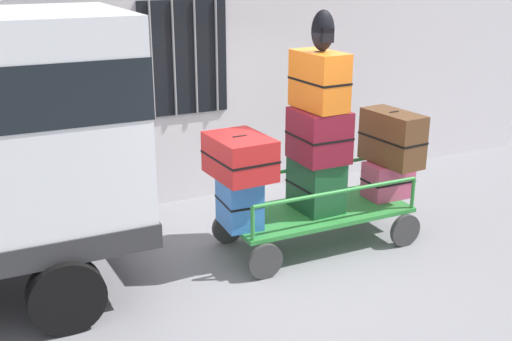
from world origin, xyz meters
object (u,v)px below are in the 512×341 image
object	(u,v)px
suitcase_left_middle	(240,156)
suitcase_midleft_bottom	(316,184)
suitcase_midleft_top	(319,80)
suitcase_center_bottom	(388,180)
backpack	(323,31)
suitcase_left_bottom	(239,201)
suitcase_center_middle	(392,138)
suitcase_midleft_middle	(319,135)
luggage_cart	(317,216)

from	to	relation	value
suitcase_left_middle	suitcase_midleft_bottom	distance (m)	1.12
suitcase_midleft_top	suitcase_midleft_bottom	bearing A→B (deg)	-90.00
suitcase_midleft_top	suitcase_center_bottom	xyz separation A→B (m)	(1.01, -0.05, -1.31)
suitcase_midleft_bottom	backpack	xyz separation A→B (m)	(0.01, -0.03, 1.76)
suitcase_left_bottom	suitcase_midleft_top	xyz separation A→B (m)	(1.01, 0.06, 1.24)
suitcase_center_bottom	suitcase_left_bottom	bearing A→B (deg)	-179.70
suitcase_center_bottom	suitcase_center_middle	world-z (taller)	suitcase_center_middle
backpack	suitcase_midleft_bottom	bearing A→B (deg)	110.21
suitcase_midleft_middle	suitcase_midleft_top	world-z (taller)	suitcase_midleft_top
suitcase_left_middle	suitcase_center_middle	distance (m)	2.01
suitcase_center_middle	backpack	size ratio (longest dim) A/B	1.92
luggage_cart	suitcase_center_middle	world-z (taller)	suitcase_center_middle
suitcase_midleft_top	backpack	world-z (taller)	backpack
suitcase_left_middle	suitcase_midleft_bottom	size ratio (longest dim) A/B	1.24
suitcase_left_middle	suitcase_midleft_middle	distance (m)	1.01
suitcase_left_middle	suitcase_midleft_top	size ratio (longest dim) A/B	1.11
suitcase_midleft_bottom	suitcase_center_middle	size ratio (longest dim) A/B	0.77
luggage_cart	suitcase_midleft_bottom	bearing A→B (deg)	90.00
luggage_cart	backpack	size ratio (longest dim) A/B	5.11
suitcase_center_middle	backpack	xyz separation A→B (m)	(-1.00, 0.04, 1.31)
suitcase_left_bottom	suitcase_midleft_middle	size ratio (longest dim) A/B	0.90
backpack	suitcase_midleft_middle	bearing A→B (deg)	-164.89
luggage_cart	suitcase_midleft_top	xyz separation A→B (m)	(0.00, 0.04, 1.61)
suitcase_left_bottom	suitcase_midleft_top	distance (m)	1.60
luggage_cart	suitcase_left_bottom	world-z (taller)	suitcase_left_bottom
luggage_cart	suitcase_left_middle	xyz separation A→B (m)	(-1.01, -0.04, 0.89)
suitcase_left_middle	backpack	distance (m)	1.62
suitcase_left_bottom	backpack	size ratio (longest dim) A/B	1.32
luggage_cart	suitcase_midleft_middle	bearing A→B (deg)	90.00
suitcase_midleft_middle	suitcase_left_middle	bearing A→B (deg)	-177.73
suitcase_center_middle	backpack	bearing A→B (deg)	177.70
suitcase_left_middle	suitcase_midleft_top	distance (m)	1.24
suitcase_center_bottom	backpack	bearing A→B (deg)	179.11
luggage_cart	suitcase_midleft_bottom	world-z (taller)	suitcase_midleft_bottom
suitcase_left_bottom	suitcase_midleft_top	size ratio (longest dim) A/B	0.79
suitcase_left_bottom	suitcase_center_middle	bearing A→B (deg)	-0.41
suitcase_midleft_top	suitcase_center_middle	size ratio (longest dim) A/B	0.86
suitcase_midleft_top	suitcase_center_middle	xyz separation A→B (m)	(1.01, -0.07, -0.76)
suitcase_center_middle	suitcase_midleft_bottom	bearing A→B (deg)	176.16
luggage_cart	suitcase_center_middle	bearing A→B (deg)	-1.87
suitcase_left_bottom	suitcase_midleft_bottom	size ratio (longest dim) A/B	0.89
backpack	suitcase_midleft_top	bearing A→B (deg)	108.34
luggage_cart	suitcase_midleft_middle	distance (m)	0.99
luggage_cart	suitcase_left_middle	distance (m)	1.34
luggage_cart	suitcase_midleft_middle	size ratio (longest dim) A/B	3.50
suitcase_midleft_middle	suitcase_midleft_top	xyz separation A→B (m)	(0.00, 0.03, 0.62)
suitcase_left_bottom	suitcase_center_bottom	size ratio (longest dim) A/B	1.02
suitcase_center_middle	suitcase_left_middle	bearing A→B (deg)	-179.93
suitcase_midleft_bottom	suitcase_center_middle	distance (m)	1.11
suitcase_midleft_top	backpack	bearing A→B (deg)	-71.66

